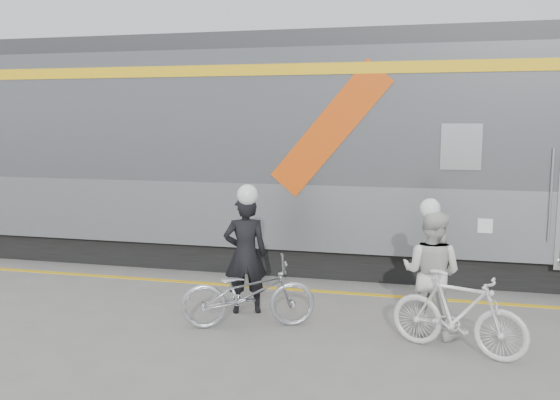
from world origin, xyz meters
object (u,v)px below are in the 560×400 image
(bicycle_left, at_px, (248,293))
(woman, at_px, (431,273))
(man, at_px, (245,254))
(bicycle_right, at_px, (458,313))

(bicycle_left, distance_m, woman, 2.32)
(man, relative_size, woman, 1.05)
(bicycle_left, height_order, woman, woman)
(bicycle_left, bearing_deg, bicycle_right, -115.03)
(bicycle_right, bearing_deg, man, 93.93)
(man, xyz_separation_m, bicycle_left, (0.20, -0.55, -0.37))
(woman, bearing_deg, bicycle_right, 138.81)
(bicycle_right, bearing_deg, woman, 48.81)
(man, height_order, bicycle_left, man)
(man, bearing_deg, bicycle_left, 90.74)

